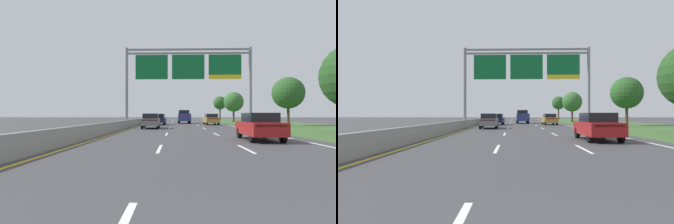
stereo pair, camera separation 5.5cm
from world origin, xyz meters
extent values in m
plane|color=#3D3D3F|center=(0.00, 35.00, 0.00)|extent=(220.00, 220.00, 0.00)
cube|color=white|center=(-1.85, 10.50, 0.00)|extent=(0.14, 3.00, 0.01)
cube|color=white|center=(-1.85, 19.50, 0.00)|extent=(0.14, 3.00, 0.01)
cube|color=white|center=(-1.85, 28.50, 0.00)|extent=(0.14, 3.00, 0.01)
cube|color=white|center=(-1.85, 37.50, 0.00)|extent=(0.14, 3.00, 0.01)
cube|color=white|center=(-1.85, 46.50, 0.00)|extent=(0.14, 3.00, 0.01)
cube|color=white|center=(-1.85, 55.50, 0.00)|extent=(0.14, 3.00, 0.01)
cube|color=white|center=(-1.85, 64.50, 0.00)|extent=(0.14, 3.00, 0.01)
cube|color=white|center=(-1.85, 73.50, 0.00)|extent=(0.14, 3.00, 0.01)
cube|color=white|center=(-1.85, 82.50, 0.00)|extent=(0.14, 3.00, 0.01)
cube|color=white|center=(1.85, 10.50, 0.00)|extent=(0.14, 3.00, 0.01)
cube|color=white|center=(1.85, 19.50, 0.00)|extent=(0.14, 3.00, 0.01)
cube|color=white|center=(1.85, 28.50, 0.00)|extent=(0.14, 3.00, 0.01)
cube|color=white|center=(1.85, 37.50, 0.00)|extent=(0.14, 3.00, 0.01)
cube|color=white|center=(1.85, 46.50, 0.00)|extent=(0.14, 3.00, 0.01)
cube|color=white|center=(1.85, 55.50, 0.00)|extent=(0.14, 3.00, 0.01)
cube|color=white|center=(1.85, 64.50, 0.00)|extent=(0.14, 3.00, 0.01)
cube|color=white|center=(1.85, 73.50, 0.00)|extent=(0.14, 3.00, 0.01)
cube|color=white|center=(1.85, 82.50, 0.00)|extent=(0.14, 3.00, 0.01)
cube|color=white|center=(5.90, 35.00, 0.00)|extent=(0.16, 106.00, 0.01)
cube|color=gold|center=(-5.90, 35.00, 0.00)|extent=(0.16, 106.00, 0.01)
cube|color=#3D602D|center=(13.95, 35.00, 0.01)|extent=(14.00, 110.00, 0.02)
cube|color=gray|center=(-6.60, 35.00, 0.28)|extent=(0.60, 110.00, 0.55)
cube|color=gray|center=(-6.60, 35.00, 0.70)|extent=(0.25, 110.00, 0.30)
cylinder|color=gray|center=(-7.05, 31.99, 4.72)|extent=(0.36, 0.36, 9.44)
cylinder|color=gray|center=(7.65, 31.99, 4.72)|extent=(0.36, 0.36, 9.44)
cube|color=gray|center=(0.30, 31.99, 9.22)|extent=(14.70, 0.24, 0.20)
cube|color=gray|center=(0.30, 31.99, 8.77)|extent=(14.70, 0.24, 0.20)
cube|color=#0C602D|center=(-4.03, 31.81, 7.10)|extent=(3.83, 0.12, 2.89)
cube|color=#0C602D|center=(0.30, 31.81, 7.10)|extent=(3.83, 0.12, 2.89)
cube|color=#0C602D|center=(4.63, 31.81, 7.35)|extent=(3.83, 0.12, 2.39)
cube|color=yellow|center=(4.63, 31.81, 5.90)|extent=(3.83, 0.12, 0.50)
cube|color=navy|center=(0.20, 45.22, 0.92)|extent=(2.06, 5.42, 1.00)
cube|color=black|center=(0.19, 46.07, 1.81)|extent=(1.74, 1.92, 0.78)
cube|color=#B21414|center=(0.23, 42.56, 1.22)|extent=(1.68, 0.10, 0.12)
cube|color=navy|center=(0.22, 43.49, 1.52)|extent=(2.02, 1.97, 0.20)
cylinder|color=black|center=(-0.68, 47.05, 0.42)|extent=(0.31, 0.84, 0.84)
cylinder|color=black|center=(1.02, 47.07, 0.42)|extent=(0.31, 0.84, 0.84)
cylinder|color=black|center=(-0.63, 43.38, 0.42)|extent=(0.31, 0.84, 0.84)
cylinder|color=black|center=(1.07, 43.40, 0.42)|extent=(0.31, 0.84, 0.84)
cube|color=maroon|center=(3.64, 14.68, 0.69)|extent=(1.83, 4.40, 0.72)
cube|color=black|center=(3.64, 14.63, 1.31)|extent=(1.57, 2.30, 0.52)
cube|color=#B21414|center=(3.63, 12.52, 0.91)|extent=(1.53, 0.08, 0.12)
cylinder|color=black|center=(2.84, 16.17, 0.33)|extent=(0.22, 0.66, 0.66)
cylinder|color=black|center=(4.44, 16.17, 0.33)|extent=(0.22, 0.66, 0.66)
cylinder|color=black|center=(2.83, 13.18, 0.33)|extent=(0.22, 0.66, 0.66)
cylinder|color=black|center=(4.43, 13.18, 0.33)|extent=(0.22, 0.66, 0.66)
cube|color=#161E47|center=(-3.56, 38.36, 0.69)|extent=(1.93, 4.44, 0.72)
cube|color=black|center=(-3.56, 38.31, 1.31)|extent=(1.62, 2.34, 0.52)
cube|color=#B21414|center=(-3.61, 36.20, 0.91)|extent=(1.53, 0.12, 0.12)
cylinder|color=black|center=(-4.32, 39.87, 0.33)|extent=(0.24, 0.67, 0.66)
cylinder|color=black|center=(-2.72, 39.83, 0.33)|extent=(0.24, 0.67, 0.66)
cylinder|color=black|center=(-4.40, 36.88, 0.33)|extent=(0.24, 0.67, 0.66)
cylinder|color=black|center=(-2.80, 36.84, 0.33)|extent=(0.24, 0.67, 0.66)
cube|color=slate|center=(-3.81, 28.26, 0.69)|extent=(1.94, 4.45, 0.72)
cube|color=black|center=(-3.81, 28.21, 1.31)|extent=(1.63, 2.34, 0.52)
cube|color=#B21414|center=(-3.76, 26.10, 0.91)|extent=(1.53, 0.12, 0.12)
cylinder|color=black|center=(-4.65, 29.74, 0.33)|extent=(0.24, 0.67, 0.66)
cylinder|color=black|center=(-3.05, 29.78, 0.33)|extent=(0.24, 0.67, 0.66)
cylinder|color=black|center=(-4.57, 26.74, 0.33)|extent=(0.24, 0.67, 0.66)
cylinder|color=black|center=(-2.97, 26.79, 0.33)|extent=(0.24, 0.67, 0.66)
cube|color=#A38438|center=(3.87, 38.96, 0.69)|extent=(1.94, 4.45, 0.72)
cube|color=black|center=(3.88, 38.91, 1.31)|extent=(1.63, 2.34, 0.52)
cube|color=#B21414|center=(3.93, 36.81, 0.91)|extent=(1.53, 0.12, 0.12)
cylinder|color=black|center=(3.03, 40.44, 0.33)|extent=(0.24, 0.67, 0.66)
cylinder|color=black|center=(4.63, 40.48, 0.33)|extent=(0.24, 0.67, 0.66)
cylinder|color=black|center=(3.11, 37.45, 0.33)|extent=(0.24, 0.67, 0.66)
cylinder|color=black|center=(4.71, 37.49, 0.33)|extent=(0.24, 0.67, 0.66)
cylinder|color=#4C3823|center=(13.77, 36.37, 1.33)|extent=(0.36, 0.36, 2.66)
sphere|color=#285623|center=(13.77, 36.37, 4.35)|extent=(4.21, 4.21, 4.21)
cylinder|color=#4C3823|center=(10.04, 53.59, 1.20)|extent=(0.36, 0.36, 2.39)
sphere|color=#33662D|center=(10.04, 53.59, 3.93)|extent=(3.84, 3.84, 3.84)
cylinder|color=#4C3823|center=(9.69, 68.43, 1.51)|extent=(0.36, 0.36, 3.01)
sphere|color=#285623|center=(9.69, 68.43, 4.31)|extent=(3.26, 3.26, 3.26)
camera|label=1|loc=(-1.14, -1.72, 1.48)|focal=30.34mm
camera|label=2|loc=(-1.08, -1.72, 1.48)|focal=30.34mm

